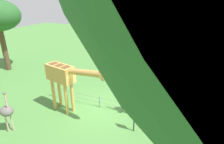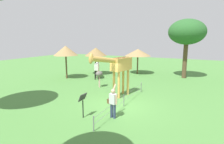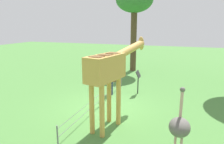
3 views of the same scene
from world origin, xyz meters
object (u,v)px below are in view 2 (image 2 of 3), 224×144
(ostrich, at_px, (99,74))
(shade_hut_far, at_px, (96,52))
(shade_hut_aside, at_px, (138,53))
(tree_west, at_px, (187,32))
(giraffe, at_px, (118,66))
(visitor, at_px, (113,101))
(shade_hut_near, at_px, (66,51))
(info_sign, at_px, (83,100))
(zebra, at_px, (97,67))

(ostrich, relative_size, shade_hut_far, 0.72)
(shade_hut_aside, relative_size, tree_west, 0.49)
(shade_hut_aside, bearing_deg, giraffe, 10.05)
(visitor, relative_size, shade_hut_aside, 0.58)
(giraffe, relative_size, shade_hut_far, 1.28)
(shade_hut_aside, height_order, tree_west, tree_west)
(shade_hut_aside, bearing_deg, visitor, 12.93)
(visitor, xyz_separation_m, shade_hut_aside, (-12.27, -2.82, 1.62))
(ostrich, height_order, shade_hut_near, shade_hut_near)
(giraffe, distance_m, shade_hut_aside, 9.09)
(shade_hut_far, bearing_deg, tree_west, 105.43)
(shade_hut_aside, bearing_deg, tree_west, 90.29)
(shade_hut_near, xyz_separation_m, tree_west, (-5.78, 10.99, 1.85))
(shade_hut_near, height_order, shade_hut_far, shade_hut_near)
(tree_west, height_order, info_sign, tree_west)
(shade_hut_near, bearing_deg, visitor, 52.95)
(ostrich, bearing_deg, info_sign, 22.43)
(zebra, relative_size, ostrich, 0.77)
(shade_hut_aside, xyz_separation_m, tree_west, (-0.03, 5.17, 2.22))
(giraffe, relative_size, tree_west, 0.65)
(zebra, height_order, tree_west, tree_west)
(giraffe, xyz_separation_m, tree_west, (-8.97, 3.58, 2.52))
(zebra, relative_size, shade_hut_aside, 0.58)
(giraffe, bearing_deg, ostrich, -123.09)
(visitor, distance_m, ostrich, 6.24)
(zebra, xyz_separation_m, tree_west, (-4.38, 8.14, 3.58))
(visitor, height_order, zebra, visitor)
(zebra, height_order, shade_hut_aside, shade_hut_aside)
(ostrich, height_order, shade_hut_far, shade_hut_far)
(tree_west, bearing_deg, giraffe, -21.77)
(ostrich, xyz_separation_m, info_sign, (5.66, 2.34, -0.23))
(shade_hut_near, distance_m, tree_west, 12.55)
(ostrich, height_order, shade_hut_aside, shade_hut_aside)
(giraffe, bearing_deg, zebra, -135.22)
(visitor, bearing_deg, shade_hut_far, -144.26)
(shade_hut_aside, relative_size, info_sign, 2.28)
(zebra, relative_size, shade_hut_near, 0.51)
(ostrich, height_order, tree_west, tree_west)
(ostrich, bearing_deg, visitor, 37.10)
(shade_hut_far, bearing_deg, giraffe, 42.02)
(giraffe, xyz_separation_m, zebra, (-4.59, -4.55, -1.07))
(visitor, distance_m, shade_hut_near, 11.00)
(shade_hut_far, relative_size, info_sign, 2.36)
(zebra, bearing_deg, tree_west, 118.31)
(giraffe, distance_m, ostrich, 3.20)
(giraffe, distance_m, tree_west, 9.99)
(shade_hut_near, bearing_deg, shade_hut_far, 152.80)
(tree_west, bearing_deg, ostrich, -39.85)
(zebra, distance_m, shade_hut_far, 2.62)
(shade_hut_far, xyz_separation_m, tree_west, (-2.58, 9.34, 2.11))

